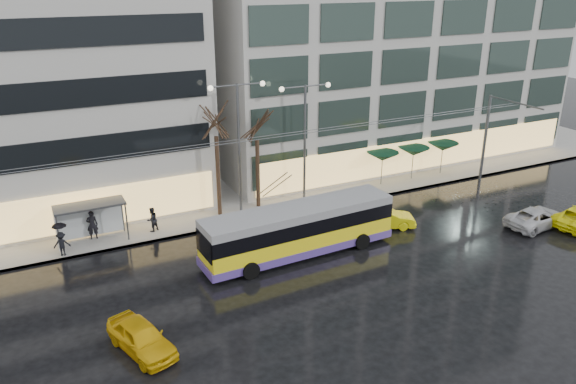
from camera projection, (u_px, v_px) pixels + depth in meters
ground at (282, 294)px, 29.66m from camera, size 140.00×140.00×0.00m
sidewalk at (225, 197)px, 42.14m from camera, size 80.00×10.00×0.15m
kerb at (251, 222)px, 38.01m from camera, size 80.00×0.10×0.15m
building_right at (384, 11)px, 48.70m from camera, size 32.00×14.00×25.00m
trolleybus at (299, 232)px, 33.26m from camera, size 12.05×4.81×5.54m
catenary at (241, 171)px, 35.14m from camera, size 42.24×5.12×7.00m
bus_shelter at (84, 215)px, 34.42m from camera, size 4.20×1.60×2.51m
street_lamp_near at (239, 131)px, 37.30m from camera, size 3.96×0.36×9.03m
street_lamp_far at (305, 126)px, 39.46m from camera, size 3.96×0.36×8.53m
tree_a at (215, 117)px, 36.45m from camera, size 3.20×3.20×8.40m
tree_b at (257, 121)px, 38.11m from camera, size 3.20×3.20×7.70m
parasol_a at (383, 156)px, 43.70m from camera, size 2.50×2.50×2.65m
parasol_b at (414, 151)px, 44.94m from camera, size 2.50×2.50×2.65m
parasol_c at (443, 147)px, 46.17m from camera, size 2.50×2.50×2.65m
taxi_a at (141, 337)px, 24.96m from camera, size 2.82×4.39×1.39m
taxi_b at (384, 218)px, 37.12m from camera, size 4.23×2.86×1.32m
sedan_silver at (537, 218)px, 37.23m from camera, size 4.83×2.54×1.30m
pedestrian_a at (91, 218)px, 34.93m from camera, size 1.06×1.08×2.19m
pedestrian_b at (152, 219)px, 36.19m from camera, size 0.98×0.91×1.62m
pedestrian_c at (61, 238)px, 32.96m from camera, size 1.05×0.95×2.11m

